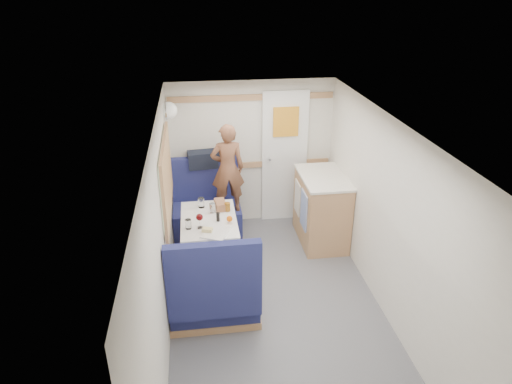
{
  "coord_description": "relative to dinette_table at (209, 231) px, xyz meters",
  "views": [
    {
      "loc": [
        -0.74,
        -3.53,
        3.17
      ],
      "look_at": [
        -0.13,
        0.9,
        1.07
      ],
      "focal_mm": 32.0,
      "sensor_mm": 36.0,
      "label": 1
    }
  ],
  "objects": [
    {
      "name": "wall_left",
      "position": [
        -0.45,
        -1.0,
        0.43
      ],
      "size": [
        0.02,
        4.5,
        2.0
      ],
      "primitive_type": "cube",
      "color": "silver",
      "rests_on": "floor"
    },
    {
      "name": "oak_trim_high",
      "position": [
        0.65,
        1.23,
        1.21
      ],
      "size": [
        2.15,
        0.02,
        0.08
      ],
      "primitive_type": "cube",
      "color": "#AA7D4D",
      "rests_on": "wall_back"
    },
    {
      "name": "oak_trim_low",
      "position": [
        0.65,
        1.23,
        0.28
      ],
      "size": [
        2.15,
        0.02,
        0.08
      ],
      "primitive_type": "cube",
      "color": "#AA7D4D",
      "rests_on": "wall_back"
    },
    {
      "name": "side_window",
      "position": [
        -0.43,
        0.0,
        0.68
      ],
      "size": [
        0.04,
        1.3,
        0.72
      ],
      "primitive_type": "cube",
      "color": "#99A58C",
      "rests_on": "wall_left"
    },
    {
      "name": "bench_near",
      "position": [
        -0.0,
        -0.86,
        -0.27
      ],
      "size": [
        0.9,
        0.59,
        1.05
      ],
      "color": "#161A49",
      "rests_on": "floor"
    },
    {
      "name": "galley_counter",
      "position": [
        1.47,
        0.55,
        -0.1
      ],
      "size": [
        0.57,
        0.92,
        0.92
      ],
      "color": "#AA7D4D",
      "rests_on": "floor"
    },
    {
      "name": "beer_glass",
      "position": [
        0.22,
        0.16,
        0.21
      ],
      "size": [
        0.07,
        0.07,
        0.1
      ],
      "primitive_type": "cylinder",
      "color": "brown",
      "rests_on": "dinette_table"
    },
    {
      "name": "pepper_grinder",
      "position": [
        0.1,
        -0.07,
        0.2
      ],
      "size": [
        0.04,
        0.04,
        0.1
      ],
      "primitive_type": "cylinder",
      "color": "black",
      "rests_on": "dinette_table"
    },
    {
      "name": "tumbler_right",
      "position": [
        0.05,
        0.15,
        0.21
      ],
      "size": [
        0.07,
        0.07,
        0.11
      ],
      "primitive_type": "cylinder",
      "color": "white",
      "rests_on": "dinette_table"
    },
    {
      "name": "wall_back",
      "position": [
        0.65,
        1.25,
        0.43
      ],
      "size": [
        2.2,
        0.02,
        2.0
      ],
      "primitive_type": "cube",
      "color": "silver",
      "rests_on": "floor"
    },
    {
      "name": "duffel_bag",
      "position": [
        0.01,
        1.12,
        0.44
      ],
      "size": [
        0.47,
        0.26,
        0.21
      ],
      "primitive_type": "cube",
      "rotation": [
        0.0,
        0.0,
        0.1
      ],
      "color": "black",
      "rests_on": "ledge"
    },
    {
      "name": "floor",
      "position": [
        0.65,
        -1.0,
        -0.57
      ],
      "size": [
        4.5,
        4.5,
        0.0
      ],
      "primitive_type": "plane",
      "color": "#515156",
      "rests_on": "ground"
    },
    {
      "name": "wine_glass",
      "position": [
        -0.1,
        -0.19,
        0.28
      ],
      "size": [
        0.08,
        0.08,
        0.17
      ],
      "color": "white",
      "rests_on": "dinette_table"
    },
    {
      "name": "ceiling",
      "position": [
        0.65,
        -1.0,
        1.43
      ],
      "size": [
        4.5,
        4.5,
        0.0
      ],
      "primitive_type": "plane",
      "rotation": [
        3.14,
        0.0,
        0.0
      ],
      "color": "silver",
      "rests_on": "wall_back"
    },
    {
      "name": "wall_right",
      "position": [
        1.75,
        -1.0,
        0.43
      ],
      "size": [
        0.02,
        4.5,
        2.0
      ],
      "primitive_type": "cube",
      "color": "silver",
      "rests_on": "floor"
    },
    {
      "name": "dome_light",
      "position": [
        -0.39,
        0.85,
        1.18
      ],
      "size": [
        0.2,
        0.2,
        0.2
      ],
      "primitive_type": "sphere",
      "color": "white",
      "rests_on": "wall_left"
    },
    {
      "name": "tray",
      "position": [
        0.07,
        -0.32,
        0.16
      ],
      "size": [
        0.36,
        0.4,
        0.02
      ],
      "primitive_type": "cube",
      "rotation": [
        0.0,
        0.0,
        -0.43
      ],
      "color": "white",
      "rests_on": "dinette_table"
    },
    {
      "name": "tumbler_mid",
      "position": [
        -0.07,
        0.3,
        0.21
      ],
      "size": [
        0.07,
        0.07,
        0.12
      ],
      "primitive_type": "cylinder",
      "color": "silver",
      "rests_on": "dinette_table"
    },
    {
      "name": "bench_far",
      "position": [
        -0.0,
        0.86,
        -0.27
      ],
      "size": [
        0.9,
        0.59,
        1.05
      ],
      "color": "#161A49",
      "rests_on": "floor"
    },
    {
      "name": "cheese_block",
      "position": [
        -0.03,
        -0.31,
        0.19
      ],
      "size": [
        0.12,
        0.09,
        0.04
      ],
      "primitive_type": "cube",
      "rotation": [
        0.0,
        0.0,
        -0.29
      ],
      "color": "#F3D88C",
      "rests_on": "tray"
    },
    {
      "name": "dinette_table",
      "position": [
        0.0,
        0.0,
        0.0
      ],
      "size": [
        0.62,
        0.92,
        0.72
      ],
      "color": "white",
      "rests_on": "floor"
    },
    {
      "name": "rear_door",
      "position": [
        1.1,
        1.22,
        0.41
      ],
      "size": [
        0.62,
        0.12,
        1.86
      ],
      "color": "white",
      "rests_on": "wall_back"
    },
    {
      "name": "ledge",
      "position": [
        -0.0,
        1.12,
        0.31
      ],
      "size": [
        0.9,
        0.14,
        0.04
      ],
      "primitive_type": "cube",
      "color": "#AA7D4D",
      "rests_on": "bench_far"
    },
    {
      "name": "orange_fruit",
      "position": [
        0.22,
        -0.13,
        0.21
      ],
      "size": [
        0.07,
        0.07,
        0.07
      ],
      "primitive_type": "sphere",
      "color": "#DE5209",
      "rests_on": "tray"
    },
    {
      "name": "tumbler_left",
      "position": [
        -0.23,
        -0.19,
        0.21
      ],
      "size": [
        0.07,
        0.07,
        0.11
      ],
      "primitive_type": "cylinder",
      "color": "white",
      "rests_on": "dinette_table"
    },
    {
      "name": "bread_loaf",
      "position": [
        0.15,
        0.24,
        0.2
      ],
      "size": [
        0.14,
        0.23,
        0.09
      ],
      "primitive_type": "cube",
      "rotation": [
        0.0,
        0.0,
        0.11
      ],
      "color": "#8D5B3B",
      "rests_on": "dinette_table"
    },
    {
      "name": "person",
      "position": [
        0.28,
        0.71,
        0.46
      ],
      "size": [
        0.43,
        0.29,
        1.15
      ],
      "primitive_type": "imported",
      "rotation": [
        0.0,
        0.0,
        3.18
      ],
      "color": "brown",
      "rests_on": "bench_far"
    }
  ]
}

